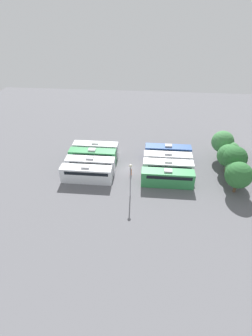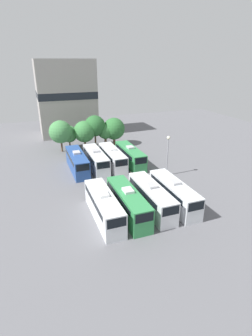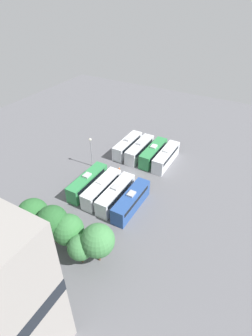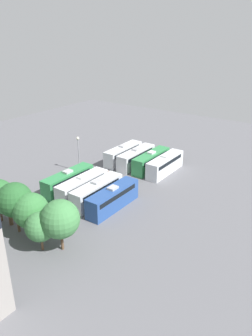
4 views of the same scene
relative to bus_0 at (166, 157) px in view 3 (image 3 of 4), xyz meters
name	(u,v)px [view 3 (image 3 of 4)]	position (x,y,z in m)	size (l,w,h in m)	color
ground_plane	(130,176)	(4.96, 8.28, -1.85)	(111.63, 111.63, 0.00)	slate
bus_0	(166,157)	(0.00, 0.00, 0.00)	(2.59, 10.54, 3.72)	silver
bus_1	(153,153)	(3.26, -0.13, 0.00)	(2.59, 10.54, 3.72)	#338C4C
bus_2	(140,149)	(6.76, 0.10, 0.00)	(2.59, 10.54, 3.72)	silver
bus_3	(128,145)	(10.18, -0.05, 0.00)	(2.59, 10.54, 3.72)	silver
bus_4	(131,201)	(-0.18, 16.98, 0.00)	(2.59, 10.54, 3.72)	#284C93
bus_5	(116,194)	(3.28, 16.74, 0.00)	(2.59, 10.54, 3.72)	silver
bus_6	(102,188)	(6.51, 16.70, 0.00)	(2.59, 10.54, 3.72)	silver
bus_7	(88,182)	(10.07, 16.47, 0.00)	(2.59, 10.54, 3.72)	#338C4C
worker_person	(119,171)	(7.25, 8.86, -1.03)	(0.36, 0.36, 1.76)	#CC4C19
light_pole	(91,147)	(14.17, 9.27, 3.10)	(0.60, 0.60, 7.22)	gray
tree_0	(98,241)	(-1.37, 29.14, 2.65)	(4.98, 4.98, 7.00)	brown
tree_1	(80,247)	(0.65, 30.70, 1.58)	(3.83, 3.83, 5.35)	brown
tree_2	(68,230)	(3.94, 29.37, 2.15)	(4.86, 4.86, 6.44)	brown
tree_3	(52,221)	(6.53, 29.81, 3.15)	(4.82, 4.82, 7.42)	brown
tree_4	(45,220)	(8.87, 29.38, 1.73)	(3.56, 3.56, 5.40)	brown
tree_5	(33,214)	(11.07, 29.58, 2.15)	(5.12, 5.12, 6.57)	brown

